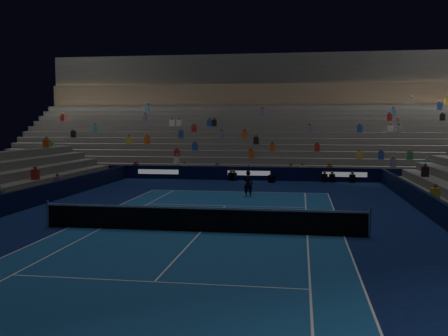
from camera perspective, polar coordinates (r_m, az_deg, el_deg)
ground at (r=20.04m, az=-2.60°, el=-7.19°), size 90.00×90.00×0.00m
court_surface at (r=20.04m, az=-2.60°, el=-7.18°), size 10.97×23.77×0.01m
sponsor_barrier_far at (r=38.08m, az=2.83°, el=-0.63°), size 44.00×0.25×1.00m
grandstand_main at (r=47.27m, az=4.00°, el=3.95°), size 44.00×15.20×11.20m
tennis_net at (r=19.94m, az=-2.61°, el=-5.78°), size 12.90×0.10×1.10m
tennis_player at (r=29.42m, az=2.73°, el=-1.77°), size 0.61×0.46×1.54m
broadcast_camera at (r=36.75m, az=5.38°, el=-1.19°), size 0.50×0.90×0.54m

